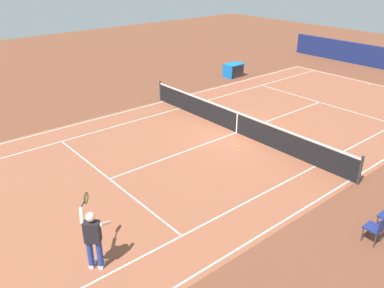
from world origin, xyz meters
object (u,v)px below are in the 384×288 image
object	(u,v)px
tennis_ball	(239,146)
tennis_player_near	(93,237)
tennis_net	(237,122)
spectator_chair_2	(377,227)
equipment_cart_tarped	(234,70)

from	to	relation	value
tennis_ball	tennis_player_near	bearing A→B (deg)	18.21
tennis_player_near	tennis_net	bearing A→B (deg)	-157.37
tennis_player_near	spectator_chair_2	world-z (taller)	tennis_player_near
tennis_player_near	tennis_ball	bearing A→B (deg)	-161.79
tennis_player_near	spectator_chair_2	xyz separation A→B (m)	(-6.24, 4.03, -0.41)
spectator_chair_2	tennis_ball	bearing A→B (deg)	-103.14
tennis_net	equipment_cart_tarped	xyz separation A→B (m)	(-6.47, -6.61, -0.05)
tennis_ball	spectator_chair_2	world-z (taller)	spectator_chair_2
tennis_net	tennis_player_near	distance (m)	9.54
tennis_net	tennis_player_near	world-z (taller)	tennis_player_near
tennis_net	spectator_chair_2	bearing A→B (deg)	71.63
tennis_net	tennis_ball	xyz separation A→B (m)	(1.02, 1.11, -0.46)
spectator_chair_2	equipment_cart_tarped	world-z (taller)	spectator_chair_2
tennis_net	spectator_chair_2	world-z (taller)	tennis_net
tennis_ball	spectator_chair_2	xyz separation A→B (m)	(1.54, 6.59, 0.49)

